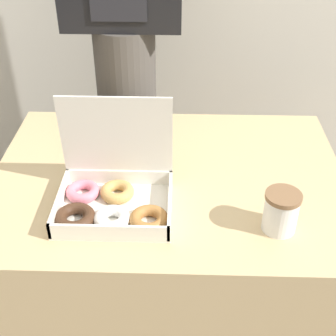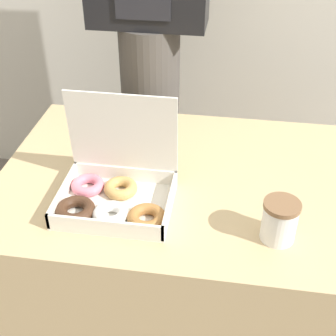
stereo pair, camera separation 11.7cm
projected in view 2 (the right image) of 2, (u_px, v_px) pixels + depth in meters
ground_plane at (173, 323)px, 1.80m from camera, size 14.00×14.00×0.00m
table at (174, 259)px, 1.59m from camera, size 1.05×0.77×0.70m
donut_box at (113, 192)px, 1.26m from camera, size 0.31×0.24×0.29m
coffee_cup at (280, 221)px, 1.14m from camera, size 0.09×0.09×0.11m
person_customer at (149, 15)px, 1.73m from camera, size 0.43×0.24×1.80m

